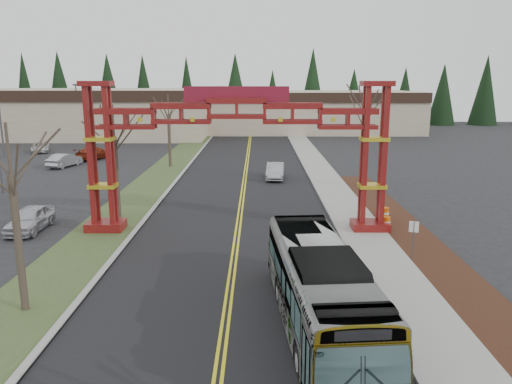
{
  "coord_description": "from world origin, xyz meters",
  "views": [
    {
      "loc": [
        1.21,
        -10.98,
        8.93
      ],
      "look_at": [
        1.12,
        14.82,
        3.14
      ],
      "focal_mm": 35.0,
      "sensor_mm": 36.0,
      "label": 1
    }
  ],
  "objects_px": {
    "bare_tree_median_far": "(169,115)",
    "barrel_north": "(380,211)",
    "bare_tree_median_mid": "(114,138)",
    "gateway_arch": "(237,132)",
    "parked_car_mid_a": "(94,153)",
    "bare_tree_right_far": "(364,113)",
    "silver_sedan": "(275,171)",
    "retail_building_west": "(69,112)",
    "transit_bus": "(320,289)",
    "parked_car_far_a": "(64,160)",
    "street_sign": "(414,232)",
    "parked_car_far_b": "(40,147)",
    "parked_car_near_a": "(30,219)",
    "light_pole_far": "(77,109)",
    "bare_tree_median_near": "(11,176)",
    "barrel_mid": "(384,215)",
    "barrel_south": "(386,224)",
    "retail_building_east": "(307,111)"
  },
  "relations": [
    {
      "from": "bare_tree_median_far",
      "to": "barrel_north",
      "type": "distance_m",
      "value": 26.76
    },
    {
      "from": "bare_tree_median_mid",
      "to": "gateway_arch",
      "type": "bearing_deg",
      "value": -20.05
    },
    {
      "from": "parked_car_mid_a",
      "to": "bare_tree_right_far",
      "type": "relative_size",
      "value": 0.59
    },
    {
      "from": "gateway_arch",
      "to": "bare_tree_right_far",
      "type": "relative_size",
      "value": 2.12
    },
    {
      "from": "silver_sedan",
      "to": "barrel_north",
      "type": "relative_size",
      "value": 4.56
    },
    {
      "from": "barrel_north",
      "to": "retail_building_west",
      "type": "bearing_deg",
      "value": 127.64
    },
    {
      "from": "gateway_arch",
      "to": "transit_bus",
      "type": "height_order",
      "value": "gateway_arch"
    },
    {
      "from": "parked_car_far_a",
      "to": "street_sign",
      "type": "relative_size",
      "value": 2.11
    },
    {
      "from": "gateway_arch",
      "to": "parked_car_far_b",
      "type": "distance_m",
      "value": 43.26
    },
    {
      "from": "parked_car_near_a",
      "to": "parked_car_far_b",
      "type": "distance_m",
      "value": 36.56
    },
    {
      "from": "bare_tree_median_far",
      "to": "light_pole_far",
      "type": "distance_m",
      "value": 26.49
    },
    {
      "from": "bare_tree_median_near",
      "to": "parked_car_mid_a",
      "type": "bearing_deg",
      "value": 104.02
    },
    {
      "from": "parked_car_mid_a",
      "to": "bare_tree_median_near",
      "type": "xyz_separation_m",
      "value": [
        9.68,
        -38.74,
        4.69
      ]
    },
    {
      "from": "bare_tree_right_far",
      "to": "street_sign",
      "type": "distance_m",
      "value": 18.33
    },
    {
      "from": "light_pole_far",
      "to": "barrel_mid",
      "type": "distance_m",
      "value": 53.88
    },
    {
      "from": "gateway_arch",
      "to": "barrel_mid",
      "type": "height_order",
      "value": "gateway_arch"
    },
    {
      "from": "parked_car_far_a",
      "to": "barrel_south",
      "type": "distance_m",
      "value": 36.27
    },
    {
      "from": "transit_bus",
      "to": "retail_building_east",
      "type": "bearing_deg",
      "value": 80.38
    },
    {
      "from": "parked_car_mid_a",
      "to": "bare_tree_median_far",
      "type": "height_order",
      "value": "bare_tree_median_far"
    },
    {
      "from": "parked_car_near_a",
      "to": "parked_car_far_b",
      "type": "bearing_deg",
      "value": 111.87
    },
    {
      "from": "gateway_arch",
      "to": "retail_building_west",
      "type": "distance_m",
      "value": 61.78
    },
    {
      "from": "retail_building_west",
      "to": "barrel_mid",
      "type": "xyz_separation_m",
      "value": [
        39.33,
        -52.14,
        -3.26
      ]
    },
    {
      "from": "street_sign",
      "to": "transit_bus",
      "type": "bearing_deg",
      "value": -127.96
    },
    {
      "from": "silver_sedan",
      "to": "light_pole_far",
      "type": "height_order",
      "value": "light_pole_far"
    },
    {
      "from": "barrel_south",
      "to": "bare_tree_median_near",
      "type": "bearing_deg",
      "value": -147.8
    },
    {
      "from": "parked_car_mid_a",
      "to": "bare_tree_median_mid",
      "type": "height_order",
      "value": "bare_tree_median_mid"
    },
    {
      "from": "parked_car_far_a",
      "to": "light_pole_far",
      "type": "height_order",
      "value": "light_pole_far"
    },
    {
      "from": "retail_building_east",
      "to": "barrel_mid",
      "type": "height_order",
      "value": "retail_building_east"
    },
    {
      "from": "parked_car_mid_a",
      "to": "light_pole_far",
      "type": "height_order",
      "value": "light_pole_far"
    },
    {
      "from": "parked_car_far_a",
      "to": "parked_car_far_b",
      "type": "bearing_deg",
      "value": -40.31
    },
    {
      "from": "retail_building_west",
      "to": "bare_tree_right_far",
      "type": "bearing_deg",
      "value": -45.92
    },
    {
      "from": "retail_building_east",
      "to": "parked_car_mid_a",
      "type": "xyz_separation_m",
      "value": [
        -27.68,
        -33.96,
        -2.78
      ]
    },
    {
      "from": "parked_car_far_a",
      "to": "barrel_north",
      "type": "xyz_separation_m",
      "value": [
        28.46,
        -19.84,
        -0.22
      ]
    },
    {
      "from": "retail_building_east",
      "to": "parked_car_mid_a",
      "type": "height_order",
      "value": "retail_building_east"
    },
    {
      "from": "transit_bus",
      "to": "gateway_arch",
      "type": "bearing_deg",
      "value": 101.31
    },
    {
      "from": "gateway_arch",
      "to": "parked_car_far_a",
      "type": "bearing_deg",
      "value": 129.99
    },
    {
      "from": "light_pole_far",
      "to": "parked_car_far_a",
      "type": "bearing_deg",
      "value": -74.81
    },
    {
      "from": "parked_car_far_b",
      "to": "barrel_mid",
      "type": "bearing_deg",
      "value": -61.99
    },
    {
      "from": "transit_bus",
      "to": "bare_tree_median_mid",
      "type": "bearing_deg",
      "value": 122.66
    },
    {
      "from": "parked_car_far_b",
      "to": "light_pole_far",
      "type": "relative_size",
      "value": 0.53
    },
    {
      "from": "retail_building_west",
      "to": "bare_tree_right_far",
      "type": "height_order",
      "value": "bare_tree_right_far"
    },
    {
      "from": "parked_car_mid_a",
      "to": "barrel_south",
      "type": "height_order",
      "value": "parked_car_mid_a"
    },
    {
      "from": "parked_car_near_a",
      "to": "barrel_mid",
      "type": "relative_size",
      "value": 4.34
    },
    {
      "from": "silver_sedan",
      "to": "bare_tree_median_near",
      "type": "bearing_deg",
      "value": -107.79
    },
    {
      "from": "gateway_arch",
      "to": "parked_car_far_a",
      "type": "distance_m",
      "value": 30.27
    },
    {
      "from": "parked_car_far_a",
      "to": "bare_tree_median_mid",
      "type": "xyz_separation_m",
      "value": [
        11.16,
        -19.92,
        4.61
      ]
    },
    {
      "from": "bare_tree_median_near",
      "to": "barrel_south",
      "type": "height_order",
      "value": "bare_tree_median_near"
    },
    {
      "from": "light_pole_far",
      "to": "retail_building_east",
      "type": "bearing_deg",
      "value": 28.19
    },
    {
      "from": "parked_car_near_a",
      "to": "light_pole_far",
      "type": "relative_size",
      "value": 0.52
    },
    {
      "from": "parked_car_mid_a",
      "to": "barrel_mid",
      "type": "xyz_separation_m",
      "value": [
        27.0,
        -26.17,
        -0.23
      ]
    }
  ]
}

